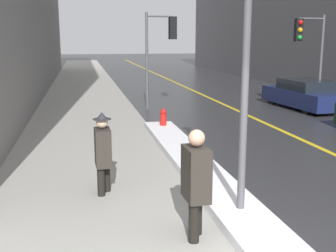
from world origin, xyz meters
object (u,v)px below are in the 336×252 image
object	(u,v)px
traffic_light_near	(163,40)
traffic_light_far	(308,42)
lamp_post	(247,23)
pedestrian_with_shoulder_bag	(196,179)
pedestrian_in_glasses	(103,150)
fire_hydrant	(163,120)
parked_car_navy	(305,95)

from	to	relation	value
traffic_light_near	traffic_light_far	bearing A→B (deg)	-20.48
lamp_post	pedestrian_with_shoulder_bag	size ratio (longest dim) A/B	3.19
traffic_light_far	pedestrian_in_glasses	xyz separation A→B (m)	(-8.62, -8.20, -1.89)
traffic_light_far	pedestrian_in_glasses	bearing A→B (deg)	41.74
pedestrian_with_shoulder_bag	fire_hydrant	world-z (taller)	pedestrian_with_shoulder_bag
traffic_light_far	parked_car_navy	world-z (taller)	traffic_light_far
fire_hydrant	traffic_light_far	bearing A→B (deg)	24.62
lamp_post	pedestrian_with_shoulder_bag	distance (m)	2.41
traffic_light_near	parked_car_navy	distance (m)	6.34
traffic_light_far	parked_car_navy	xyz separation A→B (m)	(0.14, 0.17, -2.16)
lamp_post	traffic_light_far	xyz separation A→B (m)	(6.53, 9.73, -0.33)
parked_car_navy	pedestrian_in_glasses	bearing A→B (deg)	129.52
pedestrian_in_glasses	fire_hydrant	distance (m)	5.67
pedestrian_with_shoulder_bag	fire_hydrant	bearing A→B (deg)	170.64
pedestrian_in_glasses	parked_car_navy	bearing A→B (deg)	131.73
parked_car_navy	traffic_light_far	bearing A→B (deg)	135.39
pedestrian_with_shoulder_bag	parked_car_navy	world-z (taller)	pedestrian_with_shoulder_bag
lamp_post	traffic_light_far	size ratio (longest dim) A/B	1.36
parked_car_navy	traffic_light_near	bearing A→B (deg)	74.96
pedestrian_in_glasses	parked_car_navy	distance (m)	12.12
traffic_light_far	pedestrian_with_shoulder_bag	bearing A→B (deg)	52.26
fire_hydrant	pedestrian_in_glasses	bearing A→B (deg)	-112.22
lamp_post	traffic_light_near	distance (m)	11.05
fire_hydrant	lamp_post	bearing A→B (deg)	-90.39
parked_car_navy	fire_hydrant	size ratio (longest dim) A/B	6.17
lamp_post	pedestrian_in_glasses	world-z (taller)	lamp_post
traffic_light_far	parked_car_navy	distance (m)	2.18
traffic_light_near	traffic_light_far	world-z (taller)	traffic_light_near
lamp_post	pedestrian_with_shoulder_bag	xyz separation A→B (m)	(-0.90, -0.54, -2.17)
traffic_light_far	fire_hydrant	xyz separation A→B (m)	(-6.48, -2.97, -2.39)
pedestrian_with_shoulder_bag	traffic_light_far	bearing A→B (deg)	142.14
pedestrian_with_shoulder_bag	pedestrian_in_glasses	distance (m)	2.38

